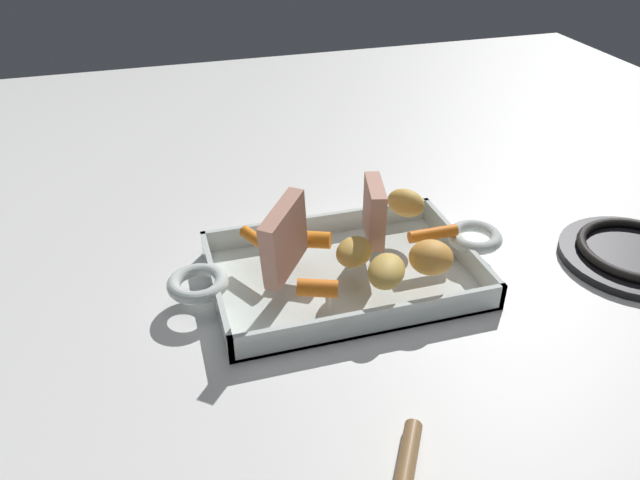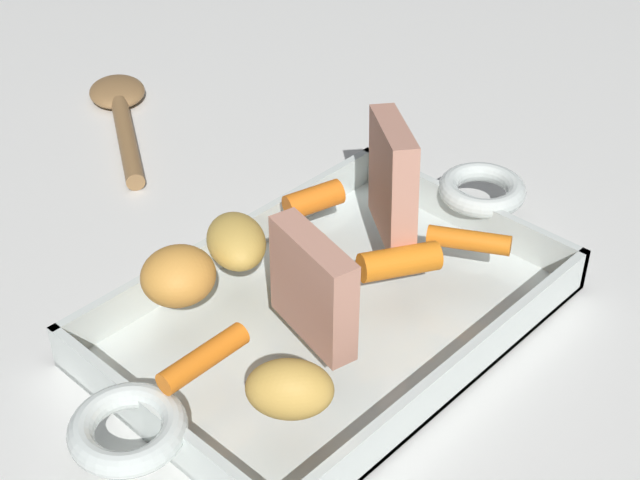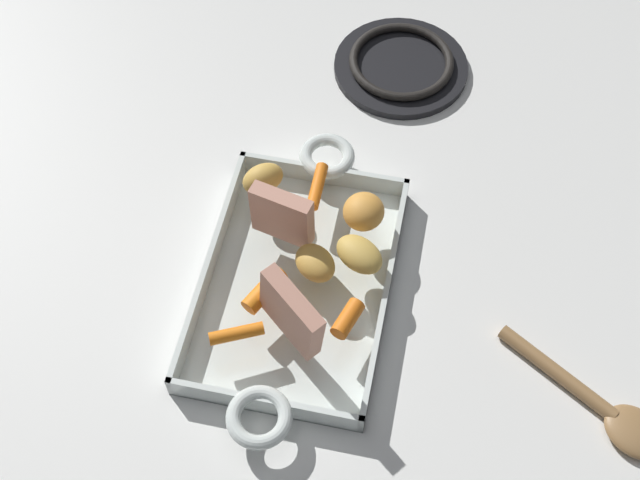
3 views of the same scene
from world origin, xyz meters
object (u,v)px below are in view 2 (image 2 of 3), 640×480
at_px(potato_golden_large, 290,389).
at_px(serving_spoon, 121,109).
at_px(roast_slice_thick, 313,288).
at_px(baby_carrot_northeast, 400,262).
at_px(roast_slice_outer, 392,180).
at_px(potato_halved, 236,241).
at_px(baby_carrot_long, 209,362).
at_px(potato_near_roast, 305,255).
at_px(roasting_dish, 333,312).
at_px(potato_whole, 178,276).
at_px(baby_carrot_southeast, 469,240).
at_px(baby_carrot_center_left, 314,199).

bearing_deg(potato_golden_large, serving_spoon, 65.78).
relative_size(roast_slice_thick, baby_carrot_northeast, 1.28).
xyz_separation_m(roast_slice_outer, potato_halved, (-0.10, 0.05, -0.03)).
height_order(baby_carrot_long, potato_near_roast, potato_near_roast).
bearing_deg(roasting_dish, potato_whole, 143.27).
xyz_separation_m(baby_carrot_long, potato_near_roast, (0.11, 0.02, 0.01)).
relative_size(potato_halved, serving_spoon, 0.31).
distance_m(baby_carrot_southeast, potato_golden_large, 0.20).
xyz_separation_m(potato_whole, serving_spoon, (0.16, 0.29, -0.05)).
xyz_separation_m(roasting_dish, baby_carrot_long, (-0.11, -0.00, 0.03)).
relative_size(roast_slice_thick, potato_whole, 1.44).
bearing_deg(roast_slice_thick, serving_spoon, 71.23).
bearing_deg(potato_golden_large, potato_halved, 59.02).
distance_m(baby_carrot_southeast, potato_halved, 0.16).
relative_size(baby_carrot_long, potato_near_roast, 1.20).
xyz_separation_m(baby_carrot_center_left, potato_whole, (-0.14, -0.01, 0.01)).
relative_size(potato_golden_large, potato_whole, 1.02).
bearing_deg(baby_carrot_center_left, baby_carrot_southeast, -70.29).
xyz_separation_m(baby_carrot_center_left, baby_carrot_long, (-0.17, -0.07, -0.00)).
distance_m(roast_slice_outer, serving_spoon, 0.35).
xyz_separation_m(roast_slice_thick, potato_halved, (0.02, 0.09, -0.02)).
height_order(baby_carrot_center_left, baby_carrot_long, baby_carrot_center_left).
xyz_separation_m(baby_carrot_long, potato_whole, (0.03, 0.07, 0.01)).
xyz_separation_m(baby_carrot_center_left, baby_carrot_southeast, (0.04, -0.11, -0.00)).
relative_size(roasting_dish, roast_slice_outer, 5.03).
relative_size(roasting_dish, baby_carrot_long, 6.67).
bearing_deg(potato_whole, roast_slice_outer, -17.28).
relative_size(baby_carrot_northeast, potato_near_roast, 1.08).
distance_m(baby_carrot_center_left, baby_carrot_long, 0.18).
height_order(roasting_dish, roast_slice_thick, roast_slice_thick).
distance_m(roast_slice_outer, potato_whole, 0.17).
bearing_deg(roast_slice_outer, baby_carrot_northeast, -133.52).
bearing_deg(potato_whole, baby_carrot_long, -116.25).
xyz_separation_m(potato_whole, potato_near_roast, (0.08, -0.04, -0.00)).
bearing_deg(baby_carrot_northeast, potato_halved, 124.41).
xyz_separation_m(potato_golden_large, potato_near_roast, (0.10, 0.08, -0.00)).
distance_m(roast_slice_outer, baby_carrot_center_left, 0.07).
xyz_separation_m(roast_slice_outer, potato_whole, (-0.16, 0.05, -0.02)).
xyz_separation_m(baby_carrot_southeast, potato_whole, (-0.18, 0.11, 0.01)).
distance_m(roasting_dish, potato_whole, 0.11).
bearing_deg(potato_near_roast, baby_carrot_center_left, 39.50).
bearing_deg(potato_golden_large, baby_carrot_long, 99.29).
relative_size(roasting_dish, baby_carrot_northeast, 7.42).
distance_m(potato_halved, potato_whole, 0.06).
height_order(roasting_dish, potato_whole, potato_whole).
xyz_separation_m(baby_carrot_center_left, baby_carrot_northeast, (-0.02, -0.10, 0.00)).
height_order(baby_carrot_northeast, potato_near_roast, potato_near_roast).
height_order(roast_slice_thick, potato_near_roast, roast_slice_thick).
height_order(roast_slice_outer, baby_carrot_long, roast_slice_outer).
bearing_deg(baby_carrot_long, baby_carrot_center_left, 23.55).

